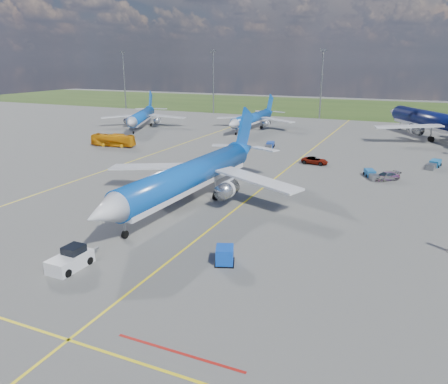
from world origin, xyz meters
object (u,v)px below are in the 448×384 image
at_px(bg_jet_nnw, 252,129).
at_px(main_airliner, 190,203).
at_px(pushback_tug, 71,260).
at_px(baggage_tug_w, 371,175).
at_px(uld_container, 225,255).
at_px(apron_bus, 113,140).
at_px(bg_jet_n, 434,139).
at_px(service_car_c, 386,176).
at_px(service_car_a, 189,166).
at_px(service_car_b, 315,161).
at_px(baggage_tug_c, 270,146).
at_px(bg_jet_nw, 142,127).
at_px(baggage_tug_e, 434,164).

relative_size(bg_jet_nnw, main_airliner, 0.78).
xyz_separation_m(pushback_tug, baggage_tug_w, (22.83, 47.14, -0.31)).
distance_m(uld_container, apron_bus, 66.11).
relative_size(bg_jet_n, service_car_c, 10.13).
relative_size(main_airliner, uld_container, 20.33).
height_order(uld_container, service_car_a, uld_container).
bearing_deg(service_car_b, bg_jet_n, -25.41).
height_order(main_airliner, service_car_b, main_airliner).
bearing_deg(bg_jet_n, bg_jet_nnw, -28.74).
relative_size(bg_jet_nnw, baggage_tug_w, 6.45).
xyz_separation_m(main_airliner, uld_container, (12.20, -15.53, 0.85)).
xyz_separation_m(main_airliner, service_car_b, (10.73, 30.68, 0.70)).
relative_size(uld_container, baggage_tug_c, 0.38).
bearing_deg(apron_bus, pushback_tug, -154.11).
bearing_deg(bg_jet_nw, baggage_tug_c, -41.05).
relative_size(uld_container, baggage_tug_w, 0.41).
relative_size(bg_jet_nw, apron_bus, 3.44).
bearing_deg(main_airliner, bg_jet_n, 68.02).
xyz_separation_m(apron_bus, baggage_tug_c, (33.91, 12.83, -0.88)).
xyz_separation_m(uld_container, service_car_a, (-21.49, 32.29, -0.12)).
relative_size(main_airliner, service_car_b, 8.56).
xyz_separation_m(uld_container, baggage_tug_c, (-14.46, 57.89, -0.28)).
distance_m(bg_jet_n, service_car_c, 47.31).
xyz_separation_m(pushback_tug, apron_bus, (-35.16, 52.03, 0.61)).
relative_size(bg_jet_n, baggage_tug_w, 9.40).
bearing_deg(baggage_tug_w, apron_bus, 153.45).
bearing_deg(service_car_a, bg_jet_nw, 126.71).
relative_size(bg_jet_nnw, bg_jet_n, 0.69).
bearing_deg(bg_jet_nw, service_car_c, -47.86).
distance_m(main_airliner, service_car_a, 19.18).
height_order(baggage_tug_w, baggage_tug_e, baggage_tug_e).
height_order(pushback_tug, service_car_c, pushback_tug).
bearing_deg(pushback_tug, service_car_b, 78.98).
distance_m(uld_container, service_car_c, 41.20).
bearing_deg(pushback_tug, service_car_c, 62.86).
distance_m(bg_jet_nw, apron_bus, 29.53).
bearing_deg(baggage_tug_w, bg_jet_nw, 133.04).
bearing_deg(apron_bus, uld_container, -141.14).
xyz_separation_m(bg_jet_n, baggage_tug_e, (-0.49, -33.49, 0.58)).
xyz_separation_m(main_airliner, service_car_a, (-9.29, 16.76, 0.73)).
xyz_separation_m(uld_container, baggage_tug_w, (9.62, 40.18, -0.32)).
height_order(main_airliner, baggage_tug_e, main_airliner).
bearing_deg(pushback_tug, bg_jet_n, 71.79).
height_order(bg_jet_nnw, service_car_c, bg_jet_nnw).
bearing_deg(bg_jet_n, bg_jet_nw, -23.26).
bearing_deg(bg_jet_n, uld_container, 43.98).
bearing_deg(uld_container, service_car_a, 102.31).
relative_size(bg_jet_nnw, service_car_a, 7.81).
height_order(bg_jet_n, main_airliner, bg_jet_n).
relative_size(baggage_tug_w, baggage_tug_e, 0.91).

